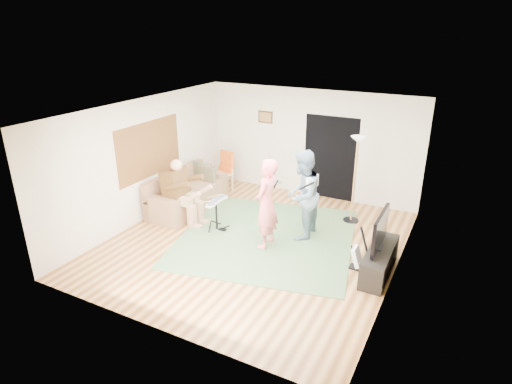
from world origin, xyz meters
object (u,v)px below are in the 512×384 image
sofa (185,196)px  tv_cabinet (379,261)px  television (380,230)px  singer (266,204)px  guitarist (302,195)px  drum_kit (216,216)px  dining_chair (223,177)px  guitar_spare (357,257)px  torchiere_lamp (356,164)px

sofa → tv_cabinet: size_ratio=1.57×
sofa → television: bearing=-9.5°
sofa → singer: singer is taller
singer → guitarist: (0.47, 0.68, 0.02)m
drum_kit → dining_chair: (-1.08, 2.01, 0.07)m
guitar_spare → guitarist: bearing=153.2°
torchiere_lamp → guitar_spare: bearing=-71.3°
dining_chair → torchiere_lamp: bearing=10.3°
guitarist → guitar_spare: (1.38, -0.69, -0.69)m
television → singer: bearing=-180.0°
drum_kit → television: television is taller
dining_chair → television: (4.53, -2.16, 0.47)m
tv_cabinet → television: television is taller
drum_kit → tv_cabinet: bearing=-2.4°
guitar_spare → dining_chair: size_ratio=0.80×
television → drum_kit: bearing=177.5°
guitarist → television: bearing=65.6°
drum_kit → guitarist: bearing=17.2°
drum_kit → dining_chair: bearing=118.2°
torchiere_lamp → television: (0.99, -1.90, -0.49)m
torchiere_lamp → television: size_ratio=1.93×
sofa → torchiere_lamp: (3.76, 1.10, 1.04)m
guitar_spare → torchiere_lamp: 2.30m
sofa → drum_kit: (1.30, -0.65, 0.01)m
guitarist → torchiere_lamp: (0.73, 1.22, 0.41)m
singer → torchiere_lamp: 2.29m
dining_chair → tv_cabinet: bearing=-10.8°
sofa → dining_chair: (0.22, 1.36, 0.08)m
sofa → tv_cabinet: sofa is taller
torchiere_lamp → dining_chair: torchiere_lamp is taller
sofa → guitarist: guitarist is taller
torchiere_lamp → guitarist: bearing=-121.0°
sofa → singer: 2.75m
guitarist → television: guitarist is taller
singer → tv_cabinet: 2.34m
sofa → torchiere_lamp: torchiere_lamp is taller
singer → sofa: bearing=-110.2°
singer → tv_cabinet: (2.24, 0.00, -0.66)m
sofa → dining_chair: dining_chair is taller
television → dining_chair: bearing=154.5°
torchiere_lamp → tv_cabinet: size_ratio=1.40×
sofa → guitar_spare: 4.48m
drum_kit → television: size_ratio=0.70×
sofa → torchiere_lamp: size_ratio=1.12×
guitarist → dining_chair: guitarist is taller
dining_chair → television: size_ratio=1.04×
drum_kit → dining_chair: 2.28m
sofa → television: television is taller
torchiere_lamp → television: bearing=-62.5°
guitarist → torchiere_lamp: 1.48m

